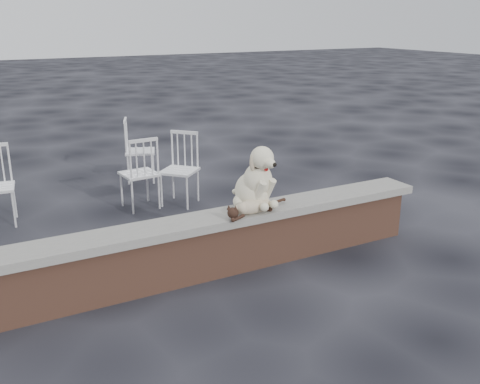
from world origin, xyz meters
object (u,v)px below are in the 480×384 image
dog (252,176)px  chair_d (179,169)px  chair_c (139,172)px  chair_e (140,150)px  cat (253,206)px

dog → chair_d: size_ratio=0.69×
chair_c → chair_e: (0.40, 1.16, 0.00)m
cat → chair_d: bearing=75.7°
cat → chair_c: 2.30m
dog → cat: size_ratio=0.71×
chair_d → chair_c: bearing=-146.0°
chair_e → chair_d: size_ratio=1.00×
dog → chair_c: bearing=91.3°
chair_c → chair_e: same height
chair_c → chair_d: (0.50, -0.11, 0.00)m
chair_e → cat: bearing=-160.5°
cat → chair_e: size_ratio=0.97×
dog → cat: bearing=-128.9°
dog → cat: (-0.08, -0.15, -0.25)m
dog → chair_e: size_ratio=0.69×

